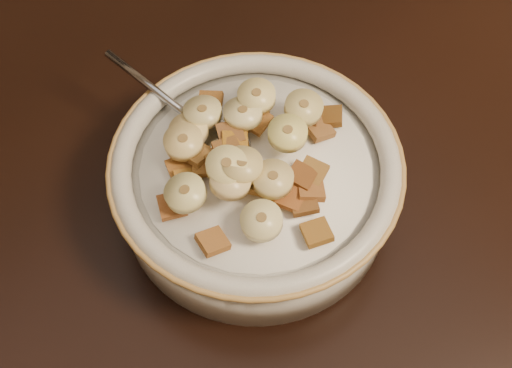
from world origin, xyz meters
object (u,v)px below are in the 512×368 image
table (263,185)px  spoon (222,142)px  chair (43,53)px  cereal_bowl (256,186)px

table → spoon: size_ratio=26.01×
table → spoon: spoon is taller
chair → cereal_bowl: (0.04, -0.56, 0.30)m
chair → cereal_bowl: size_ratio=4.26×
table → chair: (-0.06, 0.53, -0.25)m
spoon → table: bearing=142.6°
chair → cereal_bowl: bearing=-103.1°
chair → spoon: bearing=-104.0°
cereal_bowl → spoon: (-0.01, 0.03, 0.03)m
cereal_bowl → spoon: size_ratio=4.17×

